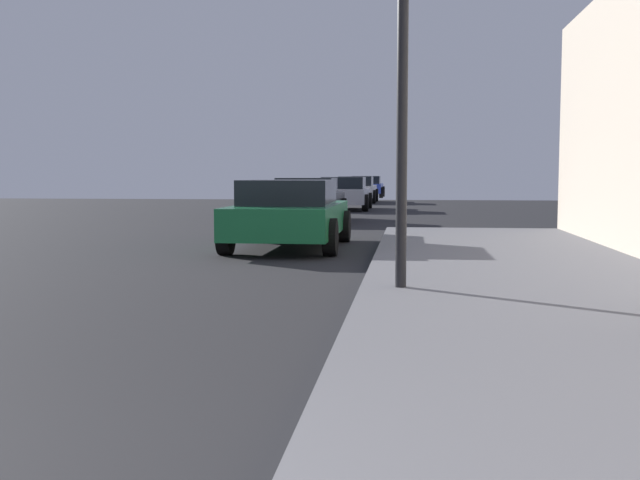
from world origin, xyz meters
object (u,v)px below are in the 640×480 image
object	(u,v)px
car_black	(308,199)
car_white	(357,189)
car_silver	(344,193)
street_lamp	(403,6)
car_green	(290,214)
car_blue	(367,187)

from	to	relation	value
car_black	car_white	distance (m)	15.58
car_silver	car_black	bearing A→B (deg)	-93.31
street_lamp	car_black	bearing A→B (deg)	101.55
car_black	car_silver	bearing A→B (deg)	86.69
street_lamp	car_black	distance (m)	14.65
car_silver	car_white	distance (m)	8.12
car_black	car_white	bearing A→B (deg)	88.73
car_green	car_silver	bearing A→B (deg)	91.19
car_black	car_silver	xyz separation A→B (m)	(0.43, 7.46, 0.00)
car_blue	car_black	bearing A→B (deg)	-90.90
car_black	car_silver	size ratio (longest dim) A/B	0.97
car_blue	car_silver	bearing A→B (deg)	-89.80
car_white	car_blue	size ratio (longest dim) A/B	1.05
street_lamp	car_green	bearing A→B (deg)	110.06
street_lamp	car_white	xyz separation A→B (m)	(-2.54, 29.72, -2.50)
street_lamp	car_green	distance (m)	6.70
street_lamp	car_white	bearing A→B (deg)	94.89
car_green	car_black	bearing A→B (deg)	95.22
car_white	car_silver	bearing A→B (deg)	-89.40
car_green	car_black	xyz separation A→B (m)	(-0.76, 8.30, -0.00)
street_lamp	car_white	world-z (taller)	street_lamp
street_lamp	car_silver	size ratio (longest dim) A/B	1.03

